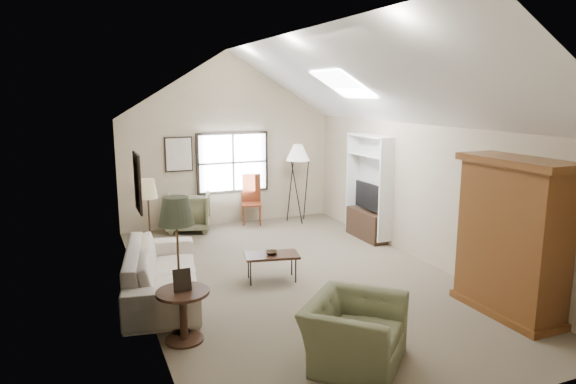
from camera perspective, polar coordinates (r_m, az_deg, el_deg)
name	(u,v)px	position (r m, az deg, el deg)	size (l,w,h in m)	color
room_shell	(298,83)	(8.18, 1.11, 12.01)	(5.01, 8.01, 4.00)	#706550
window	(233,163)	(12.05, -6.14, 3.27)	(1.72, 0.08, 1.42)	black
skylight	(343,84)	(9.57, 6.16, 11.89)	(0.80, 1.20, 0.52)	white
wall_art	(160,167)	(9.63, -14.02, 2.71)	(1.97, 3.71, 0.88)	black
armoire	(512,238)	(7.74, 23.65, -4.66)	(0.60, 1.50, 2.20)	brown
tv_alcove	(369,185)	(10.87, 8.96, 0.75)	(0.32, 1.30, 2.10)	white
media_console	(367,225)	(11.04, 8.74, -3.60)	(0.34, 1.18, 0.60)	#382316
tv_panel	(368,196)	(10.90, 8.83, -0.45)	(0.05, 0.90, 0.55)	black
sofa	(162,271)	(8.15, -13.80, -8.52)	(2.64, 1.03, 0.77)	beige
armchair_near	(354,333)	(6.11, 7.35, -15.25)	(1.16, 1.01, 0.75)	#646848
armchair_far	(189,212)	(11.71, -11.00, -2.15)	(0.92, 0.95, 0.87)	#6E6F4D
coffee_table	(272,267)	(8.57, -1.82, -8.35)	(0.88, 0.49, 0.45)	#351E15
bowl	(272,253)	(8.49, -1.83, -6.75)	(0.21, 0.21, 0.05)	#3C2B18
side_table	(184,316)	(6.70, -11.53, -13.33)	(0.66, 0.66, 0.66)	#3E2519
side_chair	(251,200)	(12.06, -4.08, -0.87)	(0.45, 0.45, 1.16)	maroon
tripod_lamp	(298,183)	(12.18, 1.09, 1.03)	(0.55, 0.55, 1.90)	white
dark_lamp	(179,266)	(6.67, -12.07, -8.02)	(0.44, 0.44, 1.84)	#292E20
tan_lamp	(150,225)	(9.16, -15.14, -3.51)	(0.33, 0.33, 1.66)	tan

